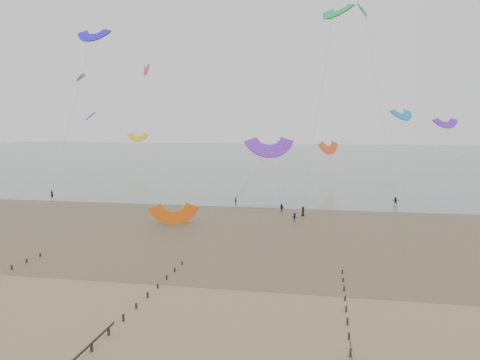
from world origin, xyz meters
The scene contains 5 objects.
ground centered at (0.00, 0.00, 0.00)m, with size 500.00×500.00×0.00m, color brown.
sea_and_shore centered at (-4.08, 34.40, 0.01)m, with size 500.00×665.00×0.03m.
kitesurfers centered at (20.29, 49.00, 0.82)m, with size 109.01×21.18×1.86m.
grounded_kite centered at (-3.93, 32.81, 0.00)m, with size 6.65×3.48×5.07m, color #FF6110, non-canonical shape.
kites_airborne centered at (-12.88, 85.42, 20.32)m, with size 216.55×112.95×37.24m.
Camera 1 is at (20.08, -38.00, 16.01)m, focal length 35.00 mm.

